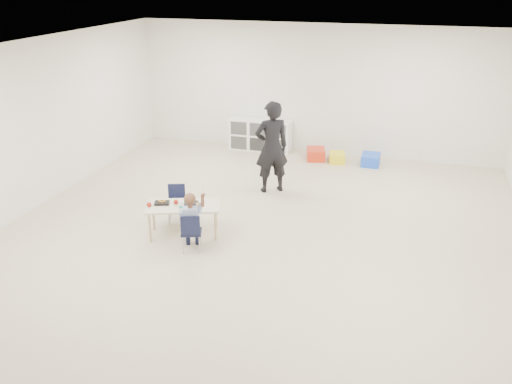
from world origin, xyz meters
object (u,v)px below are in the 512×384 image
(table, at_px, (184,220))
(chair_near, at_px, (191,231))
(child, at_px, (191,220))
(cubby_shelf, at_px, (260,135))
(adult, at_px, (272,147))

(table, distance_m, chair_near, 0.52)
(table, height_order, child, child)
(chair_near, height_order, cubby_shelf, cubby_shelf)
(child, relative_size, adult, 0.56)
(table, xyz_separation_m, adult, (0.81, 2.14, 0.59))
(chair_near, distance_m, child, 0.17)
(chair_near, distance_m, cubby_shelf, 4.89)
(table, xyz_separation_m, chair_near, (0.31, -0.42, 0.05))
(table, height_order, cubby_shelf, cubby_shelf)
(chair_near, bearing_deg, cubby_shelf, 74.97)
(chair_near, relative_size, child, 0.63)
(child, height_order, adult, adult)
(child, distance_m, adult, 2.63)
(table, bearing_deg, cubby_shelf, 71.45)
(table, relative_size, cubby_shelf, 0.88)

